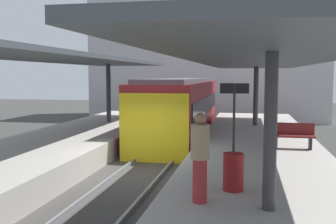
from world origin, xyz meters
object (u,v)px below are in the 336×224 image
commuter_train (180,109)px  platform_bench (293,135)px  platform_sign (234,102)px  litter_bin (233,172)px  passenger_near_bench (200,156)px

commuter_train → platform_bench: (4.91, -6.19, -0.26)m
platform_sign → litter_bin: bearing=-88.2°
commuter_train → passenger_near_bench: 12.72m
commuter_train → passenger_near_bench: size_ratio=6.60×
platform_bench → litter_bin: bearing=-108.6°
commuter_train → platform_sign: size_ratio=5.21×
commuter_train → passenger_near_bench: commuter_train is taller
platform_bench → passenger_near_bench: (-2.40, -6.28, 0.44)m
commuter_train → litter_bin: commuter_train is taller
litter_bin → commuter_train: bearing=105.1°
commuter_train → platform_bench: 7.91m
passenger_near_bench → litter_bin: bearing=57.5°
commuter_train → passenger_near_bench: (2.51, -12.47, 0.18)m
passenger_near_bench → platform_sign: bearing=84.6°
platform_sign → litter_bin: platform_sign is taller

